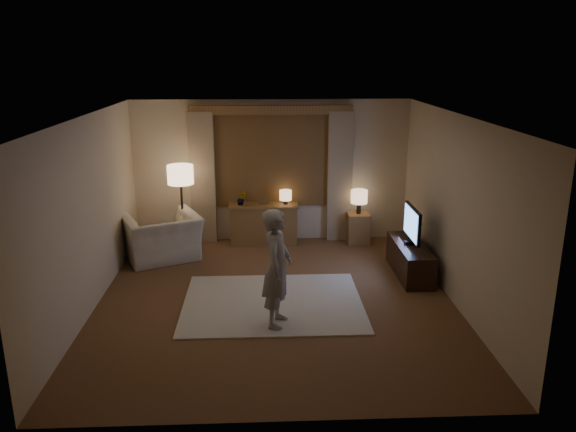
{
  "coord_description": "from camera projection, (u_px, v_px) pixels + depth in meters",
  "views": [
    {
      "loc": [
        -0.16,
        -7.34,
        3.39
      ],
      "look_at": [
        0.21,
        0.6,
        1.07
      ],
      "focal_mm": 35.0,
      "sensor_mm": 36.0,
      "label": 1
    }
  ],
  "objects": [
    {
      "name": "picture_frame",
      "position": [
        264.0,
        201.0,
        10.16
      ],
      "size": [
        0.16,
        0.02,
        0.2
      ],
      "primitive_type": "cube",
      "color": "brown",
      "rests_on": "sideboard"
    },
    {
      "name": "plant",
      "position": [
        241.0,
        199.0,
        10.13
      ],
      "size": [
        0.17,
        0.13,
        0.3
      ],
      "primitive_type": "imported",
      "color": "#999999",
      "rests_on": "sideboard"
    },
    {
      "name": "sideboard",
      "position": [
        264.0,
        225.0,
        10.29
      ],
      "size": [
        1.2,
        0.4,
        0.7
      ],
      "primitive_type": "cube",
      "color": "brown",
      "rests_on": "floor"
    },
    {
      "name": "room",
      "position": [
        274.0,
        201.0,
        8.11
      ],
      "size": [
        5.04,
        5.54,
        2.64
      ],
      "color": "brown",
      "rests_on": "ground"
    },
    {
      "name": "tv",
      "position": [
        412.0,
        224.0,
        8.7
      ],
      "size": [
        0.2,
        0.83,
        0.6
      ],
      "color": "black",
      "rests_on": "tv_stand"
    },
    {
      "name": "table_lamp_sideboard",
      "position": [
        286.0,
        196.0,
        10.15
      ],
      "size": [
        0.22,
        0.22,
        0.3
      ],
      "color": "black",
      "rests_on": "sideboard"
    },
    {
      "name": "side_table",
      "position": [
        358.0,
        228.0,
        10.34
      ],
      "size": [
        0.4,
        0.4,
        0.56
      ],
      "primitive_type": "cube",
      "color": "brown",
      "rests_on": "floor"
    },
    {
      "name": "armchair",
      "position": [
        162.0,
        238.0,
        9.47
      ],
      "size": [
        1.52,
        1.45,
        0.78
      ],
      "primitive_type": "imported",
      "rotation": [
        0.0,
        0.0,
        -2.71
      ],
      "color": "beige",
      "rests_on": "floor"
    },
    {
      "name": "rug",
      "position": [
        273.0,
        303.0,
        7.88
      ],
      "size": [
        2.5,
        2.0,
        0.02
      ],
      "primitive_type": "cube",
      "color": "beige",
      "rests_on": "floor"
    },
    {
      "name": "tv_stand",
      "position": [
        410.0,
        259.0,
        8.86
      ],
      "size": [
        0.45,
        1.4,
        0.5
      ],
      "primitive_type": "cube",
      "color": "black",
      "rests_on": "floor"
    },
    {
      "name": "table_lamp_side",
      "position": [
        359.0,
        197.0,
        10.17
      ],
      "size": [
        0.3,
        0.3,
        0.44
      ],
      "color": "black",
      "rests_on": "side_table"
    },
    {
      "name": "person",
      "position": [
        277.0,
        268.0,
        7.04
      ],
      "size": [
        0.49,
        0.63,
        1.54
      ],
      "primitive_type": "imported",
      "rotation": [
        0.0,
        0.0,
        1.34
      ],
      "color": "#9F9A93",
      "rests_on": "rug"
    },
    {
      "name": "floor_lamp",
      "position": [
        181.0,
        179.0,
        9.66
      ],
      "size": [
        0.45,
        0.45,
        1.54
      ],
      "color": "black",
      "rests_on": "floor"
    }
  ]
}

